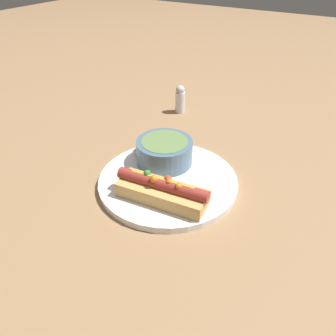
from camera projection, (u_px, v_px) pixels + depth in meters
ground_plane at (168, 184)px, 0.66m from camera, size 4.00×4.00×0.00m
dinner_plate at (168, 181)px, 0.66m from camera, size 0.28×0.28×0.01m
hot_dog at (162, 191)px, 0.59m from camera, size 0.18×0.08×0.05m
soup_bowl at (164, 151)px, 0.69m from camera, size 0.12×0.12×0.05m
spoon at (142, 158)px, 0.71m from camera, size 0.13×0.10×0.01m
salt_shaker at (180, 99)px, 0.91m from camera, size 0.03×0.03×0.08m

